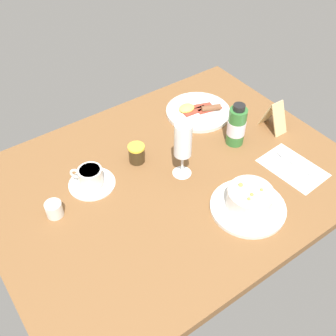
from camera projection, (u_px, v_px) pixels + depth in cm
name	position (u px, v px, depth cm)	size (l,w,h in cm)	color
ground_plane	(170.00, 180.00, 128.88)	(110.00, 84.00, 3.00)	brown
porridge_bowl	(249.00, 201.00, 116.05)	(21.79, 21.79, 8.17)	silver
cutlery_setting	(292.00, 167.00, 130.56)	(14.64, 20.75, 0.90)	silver
coffee_cup	(91.00, 178.00, 123.63)	(14.25, 14.25, 6.14)	silver
creamer_jug	(54.00, 209.00, 115.18)	(5.76, 4.77, 5.22)	silver
wine_glass	(183.00, 142.00, 119.98)	(5.92, 5.92, 19.27)	white
jam_jar	(137.00, 154.00, 130.73)	(5.37, 5.37, 6.20)	#3A2B17
sauce_bottle_green	(236.00, 126.00, 134.67)	(6.05, 6.05, 15.28)	#337233
breakfast_plate	(198.00, 111.00, 150.53)	(23.46, 23.46, 3.70)	silver
menu_card	(274.00, 116.00, 141.07)	(5.25, 9.17, 11.05)	tan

